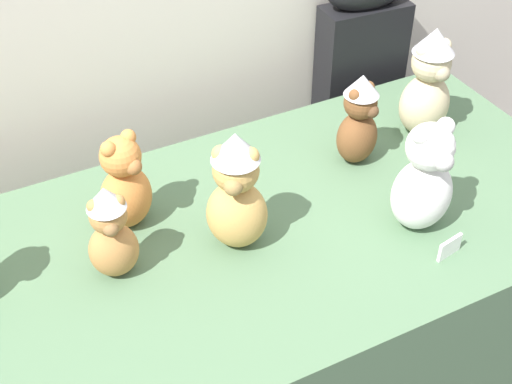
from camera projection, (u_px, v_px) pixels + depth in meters
The scene contains 9 objects.
display_table at pixel (256, 326), 1.97m from camera, with size 1.78×0.84×0.71m, color #4C6B4C.
instrument_case at pixel (355, 111), 2.46m from camera, with size 0.29×0.14×1.06m.
teddy_bear_honey at pixel (236, 193), 1.61m from camera, with size 0.18×0.18×0.31m.
teddy_bear_caramel at pixel (111, 233), 1.56m from camera, with size 0.12×0.11×0.24m.
teddy_bear_ginger at pixel (125, 184), 1.69m from camera, with size 0.16×0.15×0.25m.
teddy_bear_chestnut at pixel (359, 120), 1.88m from camera, with size 0.14×0.13×0.26m.
teddy_bear_snow at pixel (424, 180), 1.67m from camera, with size 0.15×0.14×0.30m.
teddy_bear_sand at pixel (428, 84), 1.96m from camera, with size 0.15×0.13×0.32m.
name_card_front_left at pixel (450, 247), 1.66m from camera, with size 0.07×0.01×0.05m, color white.
Camera 1 is at (-0.59, -0.89, 1.89)m, focal length 50.96 mm.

